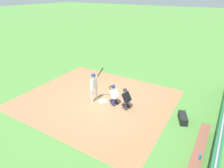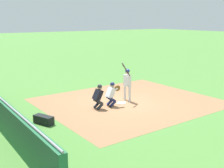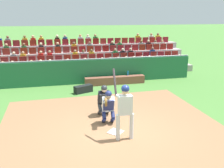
# 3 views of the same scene
# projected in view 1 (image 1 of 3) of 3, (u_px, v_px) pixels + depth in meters

# --- Properties ---
(ground_plane) EXTENTS (160.00, 160.00, 0.00)m
(ground_plane) POSITION_uv_depth(u_px,v_px,m) (103.00, 101.00, 11.78)
(ground_plane) COLOR #4A7E36
(infield_dirt_patch) EXTENTS (7.97, 9.14, 0.01)m
(infield_dirt_patch) POSITION_uv_depth(u_px,v_px,m) (96.00, 99.00, 12.02)
(infield_dirt_patch) COLOR #936746
(infield_dirt_patch) RESTS_ON ground_plane
(home_plate_marker) EXTENTS (0.62, 0.62, 0.02)m
(home_plate_marker) POSITION_uv_depth(u_px,v_px,m) (103.00, 101.00, 11.77)
(home_plate_marker) COLOR white
(home_plate_marker) RESTS_ON infield_dirt_patch
(batter_at_plate) EXTENTS (0.60, 0.70, 2.22)m
(batter_at_plate) POSITION_uv_depth(u_px,v_px,m) (94.00, 84.00, 11.41)
(batter_at_plate) COLOR silver
(batter_at_plate) RESTS_ON ground_plane
(catcher_crouching) EXTENTS (0.49, 0.72, 1.29)m
(catcher_crouching) POSITION_uv_depth(u_px,v_px,m) (114.00, 93.00, 11.20)
(catcher_crouching) COLOR navy
(catcher_crouching) RESTS_ON ground_plane
(home_plate_umpire) EXTENTS (0.46, 0.48, 1.28)m
(home_plate_umpire) POSITION_uv_depth(u_px,v_px,m) (126.00, 97.00, 10.83)
(home_plate_umpire) COLOR #272A2F
(home_plate_umpire) RESTS_ON ground_plane
(dugout_wall) EXTENTS (12.27, 0.24, 1.43)m
(dugout_wall) POSITION_uv_depth(u_px,v_px,m) (220.00, 127.00, 8.49)
(dugout_wall) COLOR #21623C
(dugout_wall) RESTS_ON ground_plane
(dugout_bench) EXTENTS (3.42, 0.40, 0.44)m
(dugout_bench) POSITION_uv_depth(u_px,v_px,m) (199.00, 150.00, 7.91)
(dugout_bench) COLOR brown
(dugout_bench) RESTS_ON ground_plane
(water_bottle_on_bench) EXTENTS (0.07, 0.07, 0.27)m
(water_bottle_on_bench) POSITION_uv_depth(u_px,v_px,m) (200.00, 157.00, 7.11)
(water_bottle_on_bench) COLOR blue
(water_bottle_on_bench) RESTS_ON dugout_bench
(equipment_duffel_bag) EXTENTS (1.00, 0.69, 0.37)m
(equipment_duffel_bag) POSITION_uv_depth(u_px,v_px,m) (183.00, 118.00, 9.94)
(equipment_duffel_bag) COLOR black
(equipment_duffel_bag) RESTS_ON ground_plane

